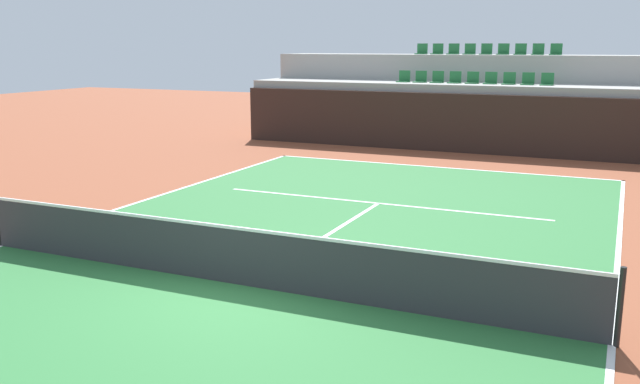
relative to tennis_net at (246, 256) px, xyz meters
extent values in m
plane|color=brown|center=(0.00, 0.00, -0.51)|extent=(80.00, 80.00, 0.00)
cube|color=#2D7238|center=(0.00, 0.00, -0.50)|extent=(11.00, 24.00, 0.01)
cube|color=white|center=(0.00, 11.95, -0.50)|extent=(11.00, 0.10, 0.00)
cube|color=white|center=(-5.45, 0.00, -0.50)|extent=(0.10, 24.00, 0.00)
cube|color=white|center=(5.45, 0.00, -0.50)|extent=(0.10, 24.00, 0.00)
cube|color=white|center=(0.00, 6.40, -0.50)|extent=(8.26, 0.10, 0.00)
cube|color=white|center=(0.00, 3.20, -0.50)|extent=(0.10, 6.40, 0.00)
cube|color=black|center=(0.00, 15.36, 0.55)|extent=(17.29, 0.30, 2.11)
cube|color=#9E9E99|center=(0.00, 16.71, 0.69)|extent=(17.29, 2.40, 2.40)
cube|color=#9E9E99|center=(0.00, 19.11, 1.21)|extent=(17.29, 2.40, 3.43)
cube|color=#1E6633|center=(-2.67, 16.71, 1.91)|extent=(0.44, 0.44, 0.04)
cube|color=#1E6633|center=(-2.67, 16.91, 2.13)|extent=(0.44, 0.04, 0.40)
cube|color=#1E6633|center=(-2.00, 16.71, 1.91)|extent=(0.44, 0.44, 0.04)
cube|color=#1E6633|center=(-2.00, 16.91, 2.13)|extent=(0.44, 0.04, 0.40)
cube|color=#1E6633|center=(-1.34, 16.71, 1.91)|extent=(0.44, 0.44, 0.04)
cube|color=#1E6633|center=(-1.34, 16.91, 2.13)|extent=(0.44, 0.04, 0.40)
cube|color=#1E6633|center=(-0.67, 16.71, 1.91)|extent=(0.44, 0.44, 0.04)
cube|color=#1E6633|center=(-0.67, 16.91, 2.13)|extent=(0.44, 0.04, 0.40)
cube|color=#1E6633|center=(0.00, 16.71, 1.91)|extent=(0.44, 0.44, 0.04)
cube|color=#1E6633|center=(0.00, 16.91, 2.13)|extent=(0.44, 0.04, 0.40)
cube|color=#1E6633|center=(0.67, 16.71, 1.91)|extent=(0.44, 0.44, 0.04)
cube|color=#1E6633|center=(0.67, 16.91, 2.13)|extent=(0.44, 0.04, 0.40)
cube|color=#1E6633|center=(1.34, 16.71, 1.91)|extent=(0.44, 0.44, 0.04)
cube|color=#1E6633|center=(1.34, 16.91, 2.13)|extent=(0.44, 0.04, 0.40)
cube|color=#1E6633|center=(2.00, 16.71, 1.91)|extent=(0.44, 0.44, 0.04)
cube|color=#1E6633|center=(2.00, 16.91, 2.13)|extent=(0.44, 0.04, 0.40)
cube|color=#1E6633|center=(2.67, 16.71, 1.91)|extent=(0.44, 0.44, 0.04)
cube|color=#1E6633|center=(2.67, 16.91, 2.13)|extent=(0.44, 0.04, 0.40)
cube|color=#1E6633|center=(-2.67, 19.11, 2.94)|extent=(0.44, 0.44, 0.04)
cube|color=#1E6633|center=(-2.67, 19.31, 3.16)|extent=(0.44, 0.04, 0.40)
cube|color=#1E6633|center=(-2.00, 19.11, 2.94)|extent=(0.44, 0.44, 0.04)
cube|color=#1E6633|center=(-2.00, 19.31, 3.16)|extent=(0.44, 0.04, 0.40)
cube|color=#1E6633|center=(-1.34, 19.11, 2.94)|extent=(0.44, 0.44, 0.04)
cube|color=#1E6633|center=(-1.34, 19.31, 3.16)|extent=(0.44, 0.04, 0.40)
cube|color=#1E6633|center=(-0.67, 19.11, 2.94)|extent=(0.44, 0.44, 0.04)
cube|color=#1E6633|center=(-0.67, 19.31, 3.16)|extent=(0.44, 0.04, 0.40)
cube|color=#1E6633|center=(0.00, 19.11, 2.94)|extent=(0.44, 0.44, 0.04)
cube|color=#1E6633|center=(0.00, 19.31, 3.16)|extent=(0.44, 0.04, 0.40)
cube|color=#1E6633|center=(0.67, 19.11, 2.94)|extent=(0.44, 0.44, 0.04)
cube|color=#1E6633|center=(0.67, 19.31, 3.16)|extent=(0.44, 0.04, 0.40)
cube|color=#1E6633|center=(1.34, 19.11, 2.94)|extent=(0.44, 0.44, 0.04)
cube|color=#1E6633|center=(1.34, 19.31, 3.16)|extent=(0.44, 0.04, 0.40)
cube|color=#1E6633|center=(2.00, 19.11, 2.94)|extent=(0.44, 0.44, 0.04)
cube|color=#1E6633|center=(2.00, 19.31, 3.16)|extent=(0.44, 0.04, 0.40)
cube|color=#1E6633|center=(2.67, 19.11, 2.94)|extent=(0.44, 0.44, 0.04)
cube|color=#1E6633|center=(2.67, 19.31, 3.16)|extent=(0.44, 0.04, 0.40)
cylinder|color=black|center=(5.50, 0.00, 0.04)|extent=(0.08, 0.08, 1.07)
cube|color=#333338|center=(0.00, 0.00, -0.04)|extent=(10.90, 0.02, 0.92)
cube|color=white|center=(0.00, 0.00, 0.45)|extent=(10.90, 0.04, 0.05)
camera|label=1|loc=(5.36, -9.02, 3.31)|focal=38.26mm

